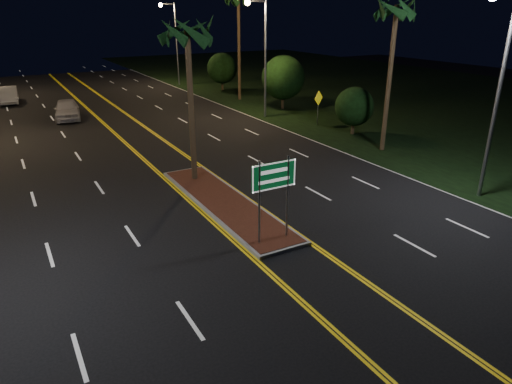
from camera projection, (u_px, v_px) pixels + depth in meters
ground at (317, 277)px, 15.03m from camera, size 120.00×120.00×0.00m
grass_right at (403, 92)px, 48.97m from camera, size 40.00×110.00×0.01m
median_island at (225, 203)px, 20.66m from camera, size 2.25×10.25×0.17m
highway_sign at (274, 183)px, 16.40m from camera, size 1.80×0.08×3.20m
streetlight_right_near at (497, 74)px, 19.41m from camera, size 1.91×0.44×9.00m
streetlight_right_mid at (261, 45)px, 35.57m from camera, size 1.91×0.44×9.00m
streetlight_right_far at (173, 34)px, 51.74m from camera, size 1.91×0.44×9.00m
palm_median at (187, 32)px, 20.82m from camera, size 2.40×2.40×8.30m
palm_right_near at (397, 10)px, 25.79m from camera, size 2.40×2.40×9.30m
shrub_near at (354, 107)px, 31.80m from camera, size 2.70×2.70×3.30m
shrub_mid at (283, 78)px, 39.83m from camera, size 3.78×3.78×4.62m
shrub_far at (222, 68)px, 49.58m from camera, size 3.24×3.24×3.96m
car_near at (67, 108)px, 36.61m from camera, size 3.13×5.80×1.84m
car_far at (8, 94)px, 43.02m from camera, size 2.54×5.37×1.75m
warning_sign at (318, 103)px, 34.48m from camera, size 1.02×0.42×2.59m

